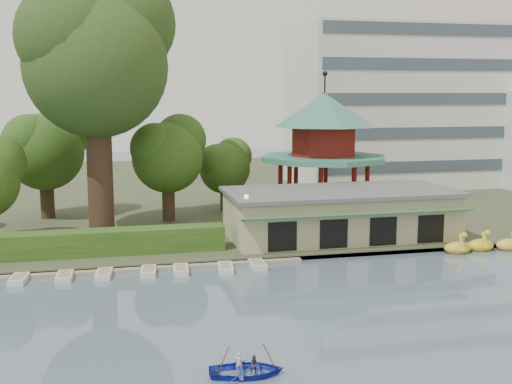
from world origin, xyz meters
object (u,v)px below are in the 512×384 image
object	(u,v)px
dock	(56,273)
rowboat_with_passengers	(247,365)
pavilion	(324,141)
big_tree	(98,52)
boathouse	(340,213)

from	to	relation	value
dock	rowboat_with_passengers	bearing A→B (deg)	-63.33
dock	pavilion	distance (m)	29.14
pavilion	rowboat_with_passengers	bearing A→B (deg)	-114.26
dock	big_tree	world-z (taller)	big_tree
dock	boathouse	distance (m)	22.62
big_tree	rowboat_with_passengers	distance (m)	33.31
boathouse	rowboat_with_passengers	world-z (taller)	boathouse
rowboat_with_passengers	pavilion	bearing A→B (deg)	65.74
rowboat_with_passengers	dock	bearing A→B (deg)	116.67
big_tree	rowboat_with_passengers	size ratio (longest dim) A/B	4.43
pavilion	big_tree	world-z (taller)	big_tree
pavilion	big_tree	distance (m)	22.61
dock	big_tree	distance (m)	19.07
boathouse	big_tree	distance (m)	23.73
dock	boathouse	bearing A→B (deg)	12.24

